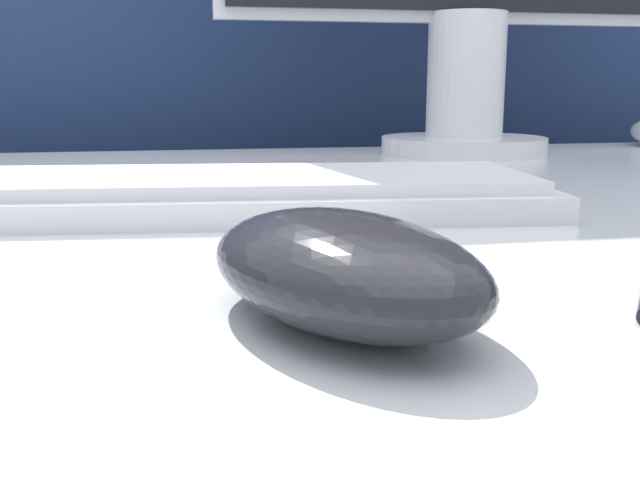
# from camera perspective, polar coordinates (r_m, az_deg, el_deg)

# --- Properties ---
(partition_panel) EXTENTS (5.00, 0.03, 1.17)m
(partition_panel) POSITION_cam_1_polar(r_m,az_deg,el_deg) (1.11, -6.16, -0.74)
(partition_panel) COLOR navy
(partition_panel) RESTS_ON ground_plane
(computer_mouse_near) EXTENTS (0.11, 0.14, 0.04)m
(computer_mouse_near) POSITION_cam_1_polar(r_m,az_deg,el_deg) (0.25, 1.71, -2.14)
(computer_mouse_near) COLOR #232328
(computer_mouse_near) RESTS_ON desk
(keyboard) EXTENTS (0.41, 0.18, 0.02)m
(keyboard) POSITION_cam_1_polar(r_m,az_deg,el_deg) (0.48, -6.80, 3.57)
(keyboard) COLOR white
(keyboard) RESTS_ON desk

